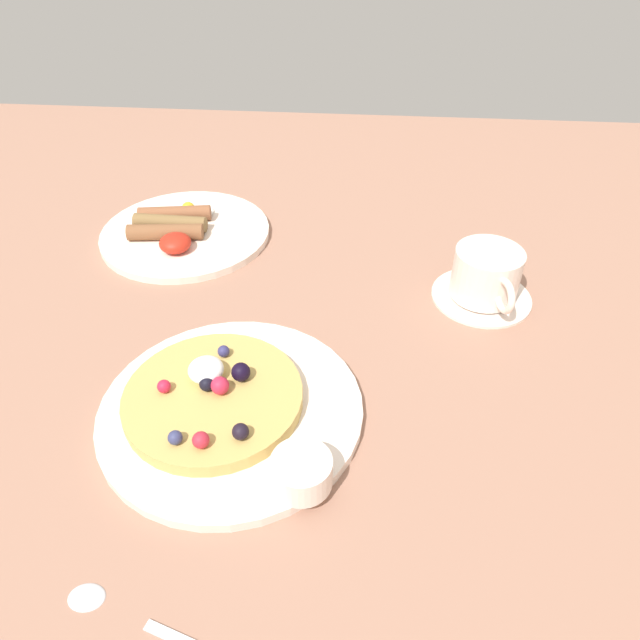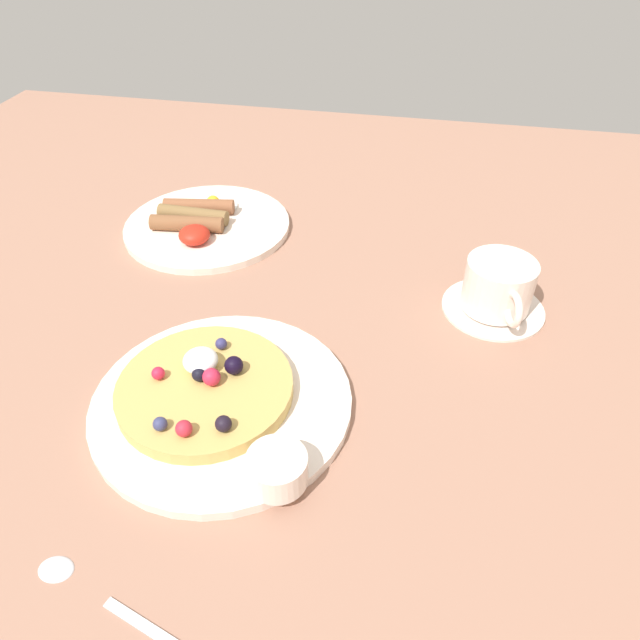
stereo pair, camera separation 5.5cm
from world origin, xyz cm
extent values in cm
cube|color=#9A6E59|center=(0.00, 0.00, -1.50)|extent=(163.40, 145.03, 3.00)
cylinder|color=#F3E1D1|center=(-6.16, -10.37, 0.55)|extent=(25.88, 25.88, 1.10)
cylinder|color=tan|center=(-7.89, -10.12, 1.83)|extent=(17.50, 17.50, 1.46)
sphere|color=red|center=(-7.37, -16.49, 3.33)|extent=(1.54, 1.54, 1.54)
sphere|color=navy|center=(-7.87, -4.87, 3.18)|extent=(1.24, 1.24, 1.24)
sphere|color=navy|center=(-8.46, -8.06, 3.16)|extent=(1.21, 1.21, 1.21)
sphere|color=navy|center=(-8.88, -8.26, 3.16)|extent=(1.19, 1.19, 1.19)
sphere|color=red|center=(-12.53, -10.31, 3.22)|extent=(1.32, 1.32, 1.32)
sphere|color=black|center=(-8.46, -9.70, 3.31)|extent=(1.50, 1.50, 1.50)
sphere|color=#C42441|center=(-7.09, -9.97, 3.45)|extent=(1.79, 1.79, 1.79)
sphere|color=black|center=(-5.43, -8.04, 3.51)|extent=(1.90, 1.90, 1.90)
sphere|color=black|center=(-4.09, -15.27, 3.33)|extent=(1.54, 1.54, 1.54)
sphere|color=navy|center=(-9.73, -16.32, 3.22)|extent=(1.32, 1.32, 1.32)
ellipsoid|color=white|center=(-8.88, -8.13, 3.62)|extent=(3.53, 3.53, 2.12)
cylinder|color=#F3E1D1|center=(1.71, -18.47, 2.55)|extent=(5.30, 5.30, 2.89)
cylinder|color=maroon|center=(1.71, -18.47, 3.13)|extent=(4.35, 4.35, 0.35)
cylinder|color=white|center=(-19.46, 22.06, 0.52)|extent=(23.84, 23.84, 1.04)
cylinder|color=brown|center=(-21.40, 19.47, 2.15)|extent=(10.47, 3.33, 2.21)
cylinder|color=brown|center=(-21.46, 22.02, 2.15)|extent=(10.35, 2.48, 2.21)
cylinder|color=brown|center=(-21.51, 24.56, 2.15)|extent=(10.51, 3.80, 2.21)
ellipsoid|color=white|center=(-20.13, 26.78, 1.34)|extent=(7.39, 6.28, 0.60)
sphere|color=yellow|center=(-20.13, 26.78, 1.84)|extent=(2.00, 2.00, 2.00)
ellipsoid|color=red|center=(-19.22, 16.70, 2.22)|extent=(4.28, 4.28, 2.36)
cylinder|color=#F5E1D2|center=(20.87, 10.88, 0.36)|extent=(12.19, 12.19, 0.71)
cylinder|color=#F3E1D1|center=(20.87, 10.88, 3.72)|extent=(8.12, 8.12, 6.02)
torus|color=#F3E1D1|center=(22.22, 6.00, 4.02)|extent=(1.88, 4.23, 4.17)
cylinder|color=#987850|center=(20.87, 10.88, 5.65)|extent=(6.91, 6.91, 0.48)
cube|color=silver|center=(-3.23, -32.27, 0.15)|extent=(10.37, 3.85, 0.30)
ellipsoid|color=silver|center=(-13.38, -29.19, 0.30)|extent=(2.86, 2.20, 0.60)
camera|label=1|loc=(5.75, -47.76, 43.65)|focal=32.47mm
camera|label=2|loc=(11.17, -46.99, 43.65)|focal=32.47mm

